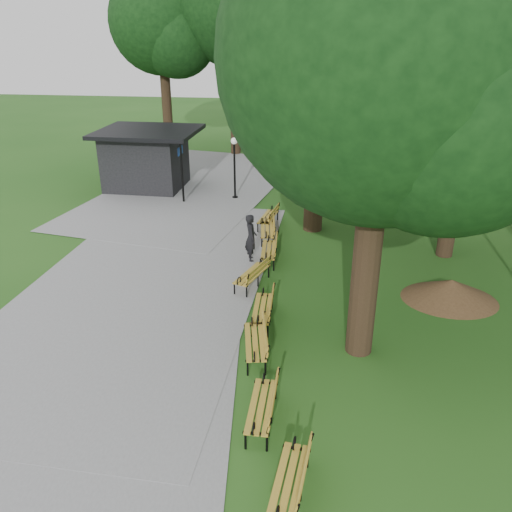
# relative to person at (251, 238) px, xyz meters

# --- Properties ---
(ground) EXTENTS (100.00, 100.00, 0.00)m
(ground) POSITION_rel_person_xyz_m (0.58, -5.22, -0.89)
(ground) COLOR #1F4E16
(ground) RESTS_ON ground
(path) EXTENTS (12.00, 38.00, 0.06)m
(path) POSITION_rel_person_xyz_m (-3.42, -2.22, -0.86)
(path) COLOR gray
(path) RESTS_ON ground
(person) EXTENTS (0.59, 0.74, 1.78)m
(person) POSITION_rel_person_xyz_m (0.00, 0.00, 0.00)
(person) COLOR black
(person) RESTS_ON ground
(kiosk) EXTENTS (5.04, 4.41, 3.10)m
(kiosk) POSITION_rel_person_xyz_m (-6.72, 8.51, 0.66)
(kiosk) COLOR black
(kiosk) RESTS_ON ground
(lamp_post) EXTENTS (0.32, 0.32, 3.02)m
(lamp_post) POSITION_rel_person_xyz_m (-1.81, 7.26, 1.29)
(lamp_post) COLOR black
(lamp_post) RESTS_ON ground
(dirt_mound) EXTENTS (2.50, 2.50, 0.69)m
(dirt_mound) POSITION_rel_person_xyz_m (6.63, -2.14, -0.55)
(dirt_mound) COLOR #47301C
(dirt_mound) RESTS_ON ground
(bench_0) EXTENTS (0.85, 1.96, 0.88)m
(bench_0) POSITION_rel_person_xyz_m (2.13, -10.34, -0.45)
(bench_0) COLOR #B58D29
(bench_0) RESTS_ON ground
(bench_1) EXTENTS (0.66, 1.91, 0.88)m
(bench_1) POSITION_rel_person_xyz_m (1.40, -8.42, -0.45)
(bench_1) COLOR #B58D29
(bench_1) RESTS_ON ground
(bench_2) EXTENTS (0.96, 1.98, 0.88)m
(bench_2) POSITION_rel_person_xyz_m (0.93, -5.97, -0.45)
(bench_2) COLOR #B58D29
(bench_2) RESTS_ON ground
(bench_3) EXTENTS (0.70, 1.92, 0.88)m
(bench_3) POSITION_rel_person_xyz_m (0.92, -4.24, -0.45)
(bench_3) COLOR #B58D29
(bench_3) RESTS_ON ground
(bench_4) EXTENTS (1.22, 2.00, 0.88)m
(bench_4) POSITION_rel_person_xyz_m (0.31, -2.03, -0.45)
(bench_4) COLOR #B58D29
(bench_4) RESTS_ON ground
(bench_5) EXTENTS (0.74, 1.93, 0.88)m
(bench_5) POSITION_rel_person_xyz_m (0.65, 0.04, -0.45)
(bench_5) COLOR #B58D29
(bench_5) RESTS_ON ground
(bench_6) EXTENTS (0.87, 1.96, 0.88)m
(bench_6) POSITION_rel_person_xyz_m (0.38, 2.04, -0.45)
(bench_6) COLOR #B58D29
(bench_6) RESTS_ON ground
(bench_7) EXTENTS (0.92, 1.98, 0.88)m
(bench_7) POSITION_rel_person_xyz_m (0.25, 3.53, -0.45)
(bench_7) COLOR #B58D29
(bench_7) RESTS_ON ground
(lawn_tree_0) EXTENTS (7.24, 7.24, 10.98)m
(lawn_tree_0) POSITION_rel_person_xyz_m (3.63, -5.34, 6.44)
(lawn_tree_0) COLOR black
(lawn_tree_0) RESTS_ON ground
(lawn_tree_1) EXTENTS (5.92, 5.92, 9.58)m
(lawn_tree_1) POSITION_rel_person_xyz_m (7.15, 1.41, 5.69)
(lawn_tree_1) COLOR black
(lawn_tree_1) RESTS_ON ground
(lawn_tree_4) EXTENTS (6.13, 6.13, 12.04)m
(lawn_tree_4) POSITION_rel_person_xyz_m (5.04, 8.37, 7.99)
(lawn_tree_4) COLOR black
(lawn_tree_4) RESTS_ON ground
(tree_backdrop) EXTENTS (37.92, 9.77, 16.51)m
(tree_backdrop) POSITION_rel_person_xyz_m (7.36, 18.02, 7.36)
(tree_backdrop) COLOR black
(tree_backdrop) RESTS_ON ground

